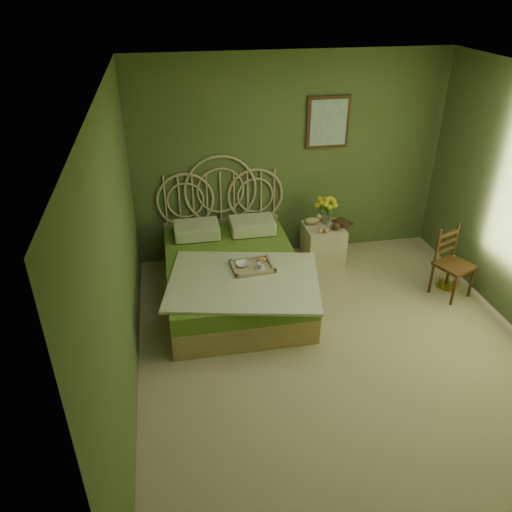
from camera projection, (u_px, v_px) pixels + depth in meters
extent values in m
plane|color=tan|center=(340.00, 355.00, 5.03)|extent=(4.50, 4.50, 0.00)
plane|color=silver|center=(369.00, 88.00, 3.74)|extent=(4.50, 4.50, 0.00)
plane|color=#4F5F32|center=(290.00, 159.00, 6.31)|extent=(4.00, 0.00, 4.00)
plane|color=#4F5F32|center=(119.00, 262.00, 4.06)|extent=(0.00, 4.50, 4.50)
cube|color=#361F0E|center=(328.00, 122.00, 6.14)|extent=(0.54, 0.03, 0.64)
cube|color=#B8C5B5|center=(329.00, 123.00, 6.12)|extent=(0.46, 0.01, 0.56)
cube|color=tan|center=(234.00, 287.00, 5.83)|extent=(1.50, 2.00, 0.30)
cube|color=olive|center=(233.00, 269.00, 5.71)|extent=(1.50, 2.00, 0.20)
cube|color=beige|center=(244.00, 281.00, 5.28)|extent=(1.79, 1.50, 0.03)
cube|color=beige|center=(196.00, 230.00, 6.16)|extent=(0.55, 0.40, 0.16)
cube|color=beige|center=(252.00, 225.00, 6.27)|extent=(0.55, 0.40, 0.16)
cube|color=tan|center=(252.00, 269.00, 5.48)|extent=(0.48, 0.38, 0.04)
ellipsoid|color=#B77A38|center=(262.00, 260.00, 5.55)|extent=(0.12, 0.07, 0.05)
cube|color=#C1B59D|center=(323.00, 245.00, 6.49)|extent=(0.49, 0.49, 0.53)
cylinder|color=silver|center=(326.00, 216.00, 6.42)|extent=(0.10, 0.10, 0.18)
ellipsoid|color=tan|center=(312.00, 221.00, 6.39)|extent=(0.21, 0.11, 0.10)
sphere|color=tan|center=(320.00, 230.00, 6.20)|extent=(0.07, 0.07, 0.07)
sphere|color=tan|center=(326.00, 230.00, 6.19)|extent=(0.07, 0.07, 0.07)
cube|color=#361F0E|center=(454.00, 266.00, 5.78)|extent=(0.48, 0.48, 0.04)
cylinder|color=#361F0E|center=(446.00, 289.00, 5.72)|extent=(0.03, 0.03, 0.40)
cylinder|color=#361F0E|center=(471.00, 286.00, 5.77)|extent=(0.03, 0.03, 0.40)
cylinder|color=#361F0E|center=(432.00, 274.00, 5.99)|extent=(0.03, 0.03, 0.40)
cylinder|color=#361F0E|center=(456.00, 272.00, 6.04)|extent=(0.03, 0.03, 0.40)
cube|color=#361F0E|center=(451.00, 242.00, 5.81)|extent=(0.31, 0.15, 0.44)
cylinder|color=gold|center=(447.00, 286.00, 6.12)|extent=(0.26, 0.26, 0.01)
cylinder|color=gold|center=(449.00, 276.00, 6.05)|extent=(0.26, 0.26, 0.29)
cone|color=gold|center=(452.00, 262.00, 5.95)|extent=(0.26, 0.26, 0.11)
imported|color=#381E0F|center=(337.00, 224.00, 6.39)|extent=(0.26, 0.29, 0.02)
imported|color=#472819|center=(337.00, 223.00, 6.39)|extent=(0.22, 0.25, 0.02)
imported|color=white|center=(243.00, 264.00, 5.49)|extent=(0.17, 0.17, 0.04)
imported|color=white|center=(261.00, 266.00, 5.41)|extent=(0.09, 0.09, 0.08)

